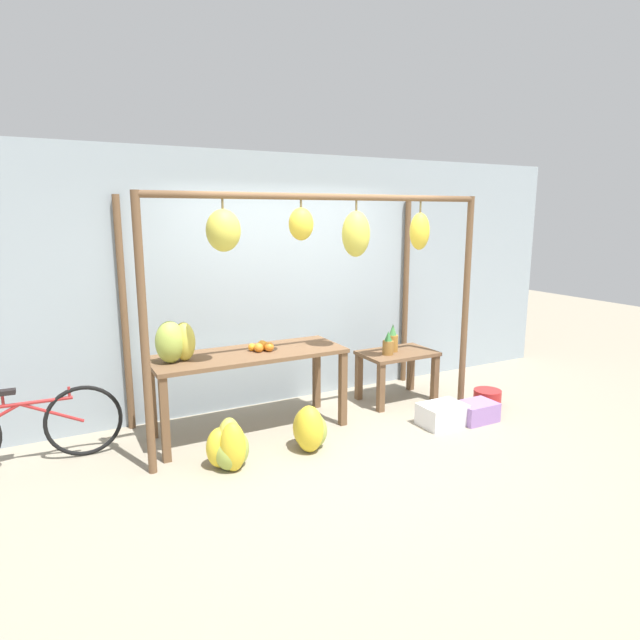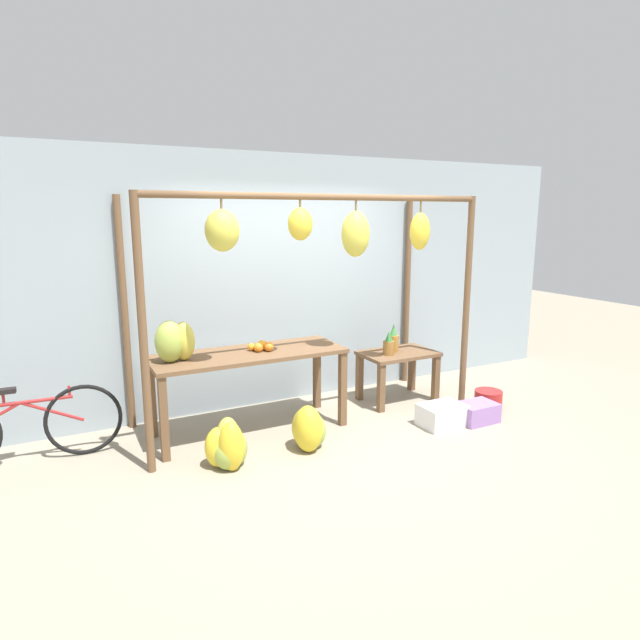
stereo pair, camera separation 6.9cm
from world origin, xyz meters
The scene contains 14 objects.
ground_plane centered at (0.00, 0.00, 0.00)m, with size 20.00×20.00×0.00m, color gray.
shop_wall_back centered at (0.00, 1.52, 1.40)m, with size 8.00×0.08×2.80m.
stall_awning centered at (-0.06, 0.52, 1.76)m, with size 3.48×1.25×2.33m.
display_table_main centered at (-0.66, 0.79, 0.70)m, with size 1.89×0.68×0.82m.
display_table_side centered at (1.18, 0.85, 0.46)m, with size 0.85×0.55×0.58m.
banana_pile_on_table centered at (-1.36, 0.78, 1.00)m, with size 0.43×0.31×0.39m.
orange_pile centered at (-0.53, 0.78, 0.86)m, with size 0.23×0.22×0.09m.
pineapple_cluster centered at (1.07, 0.85, 0.71)m, with size 0.26×0.22×0.32m.
banana_pile_ground_left centered at (-1.10, 0.13, 0.19)m, with size 0.43×0.42×0.44m.
banana_pile_ground_right centered at (-0.32, 0.13, 0.20)m, with size 0.40×0.39×0.44m.
fruit_crate_white centered at (1.14, 0.01, 0.11)m, with size 0.46×0.33×0.22m.
blue_bucket centered at (1.96, 0.20, 0.10)m, with size 0.31×0.31×0.19m.
parked_bicycle centered at (-2.65, 0.99, 0.34)m, with size 1.62×0.12×0.70m.
fruit_crate_purple centered at (1.54, -0.07, 0.10)m, with size 0.41×0.30×0.20m.
Camera 2 is at (-2.34, -4.04, 2.15)m, focal length 30.00 mm.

